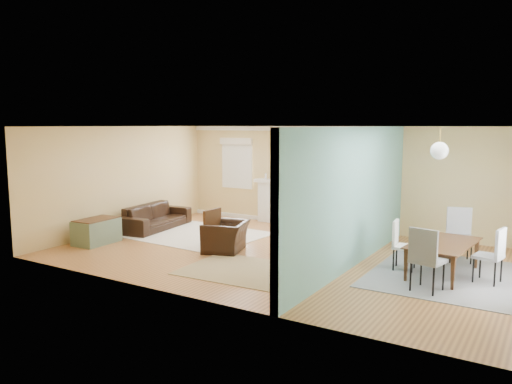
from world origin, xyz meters
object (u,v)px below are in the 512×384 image
eames_chair (226,236)px  credenza (356,232)px  green_chair (332,222)px  sofa (156,217)px  dining_table (445,259)px

eames_chair → credenza: bearing=105.2°
eames_chair → green_chair: green_chair is taller
eames_chair → green_chair: size_ratio=1.37×
sofa → eames_chair: (2.82, -0.91, -0.00)m
credenza → dining_table: bearing=-23.8°
credenza → sofa: bearing=-173.9°
eames_chair → green_chair: (1.31, 2.58, 0.01)m
green_chair → credenza: credenza is taller
sofa → dining_table: bearing=-99.9°
green_chair → credenza: bearing=175.1°
sofa → credenza: credenza is taller
eames_chair → credenza: size_ratio=0.70×
eames_chair → dining_table: bearing=80.8°
sofa → dining_table: (7.08, -0.31, -0.02)m
dining_table → eames_chair: bearing=103.5°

